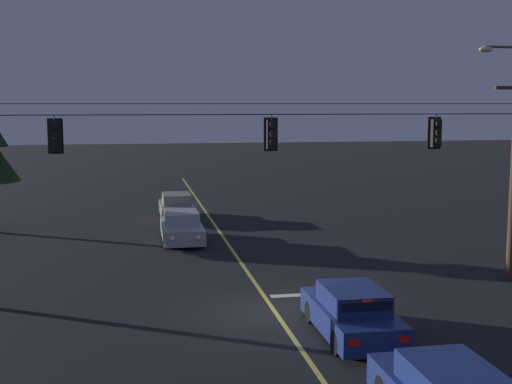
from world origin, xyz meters
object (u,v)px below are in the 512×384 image
(traffic_light_centre, at_px, (436,133))
(car_oncoming_lead, at_px, (182,228))
(traffic_light_left_inner, at_px, (272,134))
(car_oncoming_trailing, at_px, (177,207))
(car_waiting_near_lane, at_px, (352,313))
(traffic_light_leftmost, at_px, (55,136))

(traffic_light_centre, distance_m, car_oncoming_lead, 13.10)
(traffic_light_left_inner, relative_size, traffic_light_centre, 1.00)
(car_oncoming_trailing, bearing_deg, car_waiting_near_lane, -80.38)
(car_oncoming_trailing, bearing_deg, car_oncoming_lead, -91.66)
(traffic_light_left_inner, bearing_deg, car_oncoming_lead, 104.51)
(traffic_light_leftmost, height_order, traffic_light_centre, same)
(traffic_light_left_inner, distance_m, traffic_light_centre, 5.79)
(traffic_light_centre, bearing_deg, traffic_light_left_inner, 180.00)
(car_oncoming_lead, distance_m, car_oncoming_trailing, 6.40)
(car_waiting_near_lane, relative_size, car_oncoming_trailing, 0.98)
(car_waiting_near_lane, height_order, car_oncoming_trailing, same)
(traffic_light_centre, height_order, car_oncoming_trailing, traffic_light_centre)
(traffic_light_leftmost, distance_m, traffic_light_centre, 12.71)
(traffic_light_centre, bearing_deg, car_waiting_near_lane, -133.23)
(traffic_light_left_inner, bearing_deg, car_oncoming_trailing, 97.98)
(car_oncoming_lead, bearing_deg, traffic_light_left_inner, -75.49)
(traffic_light_centre, bearing_deg, car_oncoming_lead, 131.80)
(car_waiting_near_lane, bearing_deg, traffic_light_left_inner, 104.77)
(car_oncoming_lead, bearing_deg, traffic_light_leftmost, -116.54)
(car_waiting_near_lane, distance_m, car_oncoming_trailing, 20.62)
(traffic_light_leftmost, bearing_deg, traffic_light_left_inner, 0.00)
(traffic_light_left_inner, height_order, car_oncoming_lead, traffic_light_left_inner)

